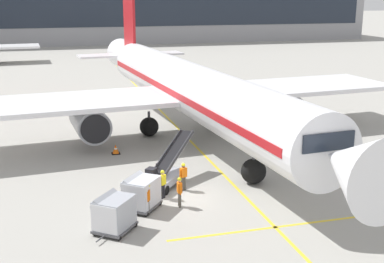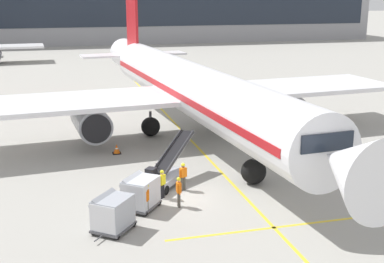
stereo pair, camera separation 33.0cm
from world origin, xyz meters
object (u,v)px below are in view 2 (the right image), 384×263
object	(u,v)px
baggage_cart_second	(112,212)
ground_crew_marshaller	(147,197)
belt_loader	(165,172)
baggage_cart_lead	(140,192)
ground_crew_by_carts	(183,175)
ground_crew_by_loader	(179,190)
ground_crew_wingwalker	(162,182)
safety_cone_engine_keepout	(117,149)
parked_airplane	(189,88)

from	to	relation	value
baggage_cart_second	ground_crew_marshaller	distance (m)	2.57
belt_loader	baggage_cart_lead	bearing A→B (deg)	-122.66
baggage_cart_lead	ground_crew_marshaller	world-z (taller)	baggage_cart_lead
baggage_cart_lead	ground_crew_by_carts	xyz separation A→B (m)	(2.97, 2.08, -0.00)
ground_crew_by_carts	ground_crew_marshaller	world-z (taller)	same
ground_crew_by_loader	belt_loader	bearing A→B (deg)	90.31
ground_crew_wingwalker	safety_cone_engine_keepout	world-z (taller)	ground_crew_wingwalker
baggage_cart_second	ground_crew_by_carts	bearing A→B (deg)	43.05
ground_crew_marshaller	safety_cone_engine_keepout	size ratio (longest dim) A/B	2.47
baggage_cart_lead	safety_cone_engine_keepout	xyz separation A→B (m)	(-0.07, 10.56, -0.66)
ground_crew_wingwalker	safety_cone_engine_keepout	bearing A→B (deg)	99.39
baggage_cart_lead	ground_crew_by_carts	bearing A→B (deg)	34.99
baggage_cart_lead	ground_crew_wingwalker	xyz separation A→B (m)	(1.49, 1.16, -0.00)
belt_loader	ground_crew_by_carts	xyz separation A→B (m)	(0.85, -1.23, 0.16)
baggage_cart_lead	safety_cone_engine_keepout	bearing A→B (deg)	90.37
ground_crew_wingwalker	ground_crew_by_loader	bearing A→B (deg)	-65.56
belt_loader	ground_crew_marshaller	distance (m)	4.51
baggage_cart_lead	baggage_cart_second	world-z (taller)	same
belt_loader	safety_cone_engine_keepout	size ratio (longest dim) A/B	7.04
ground_crew_marshaller	ground_crew_by_carts	bearing A→B (deg)	46.66
ground_crew_by_carts	ground_crew_by_loader	bearing A→B (deg)	-109.41
belt_loader	baggage_cart_lead	distance (m)	3.93
baggage_cart_lead	parked_airplane	bearing A→B (deg)	65.39
baggage_cart_second	safety_cone_engine_keepout	world-z (taller)	baggage_cart_second
parked_airplane	ground_crew_by_loader	size ratio (longest dim) A/B	27.58
safety_cone_engine_keepout	ground_crew_by_carts	bearing A→B (deg)	-70.31
parked_airplane	ground_crew_by_carts	distance (m)	12.85
safety_cone_engine_keepout	baggage_cart_lead	bearing A→B (deg)	-89.63
ground_crew_by_loader	ground_crew_marshaller	size ratio (longest dim) A/B	1.00
ground_crew_by_loader	ground_crew_wingwalker	xyz separation A→B (m)	(-0.65, 1.44, 0.00)
parked_airplane	ground_crew_wingwalker	distance (m)	14.15
baggage_cart_lead	ground_crew_marshaller	bearing A→B (deg)	-72.18
belt_loader	ground_crew_by_loader	bearing A→B (deg)	-89.69
baggage_cart_lead	safety_cone_engine_keepout	distance (m)	10.58
baggage_cart_lead	ground_crew_by_carts	size ratio (longest dim) A/B	1.51
ground_crew_by_carts	safety_cone_engine_keepout	world-z (taller)	ground_crew_by_carts
ground_crew_marshaller	belt_loader	bearing A→B (deg)	65.57
belt_loader	ground_crew_wingwalker	distance (m)	2.24
ground_crew_by_carts	parked_airplane	bearing A→B (deg)	73.83
baggage_cart_second	safety_cone_engine_keepout	xyz separation A→B (m)	(1.72, 12.93, -0.66)
baggage_cart_lead	safety_cone_engine_keepout	world-z (taller)	baggage_cart_lead
baggage_cart_second	ground_crew_by_loader	xyz separation A→B (m)	(3.93, 2.09, -0.00)
ground_crew_by_carts	ground_crew_wingwalker	world-z (taller)	same
ground_crew_by_carts	safety_cone_engine_keepout	bearing A→B (deg)	109.69
ground_crew_marshaller	ground_crew_wingwalker	xyz separation A→B (m)	(1.23, 1.96, 0.00)
parked_airplane	baggage_cart_lead	xyz separation A→B (m)	(-6.44, -14.06, -3.05)
baggage_cart_second	baggage_cart_lead	bearing A→B (deg)	52.92
parked_airplane	safety_cone_engine_keepout	distance (m)	8.27
ground_crew_by_loader	ground_crew_marshaller	bearing A→B (deg)	-164.54
ground_crew_by_carts	ground_crew_wingwalker	bearing A→B (deg)	-148.20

